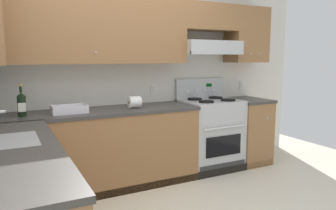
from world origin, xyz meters
name	(u,v)px	position (x,y,z in m)	size (l,w,h in m)	color
wall_back	(147,58)	(0.39, 1.53, 1.48)	(4.68, 0.57, 2.55)	silver
counter_back_run	(127,147)	(0.01, 1.24, 0.45)	(3.60, 0.65, 0.91)	olive
stove	(210,133)	(1.19, 1.25, 0.48)	(0.76, 0.62, 1.20)	#B7BABC
wine_bottle	(22,104)	(-1.10, 1.21, 1.04)	(0.08, 0.08, 0.32)	black
bowl	(70,110)	(-0.64, 1.20, 0.94)	(0.36, 0.21, 0.08)	silver
paper_towel_roll	(134,102)	(0.09, 1.21, 0.98)	(0.14, 0.13, 0.13)	white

